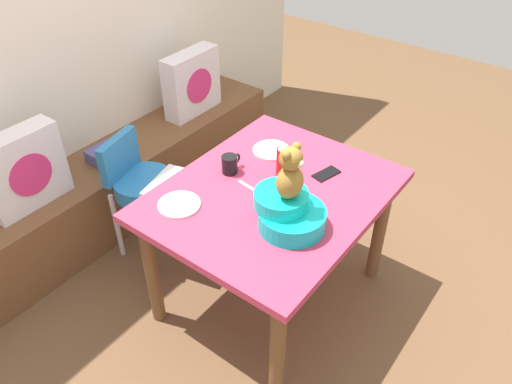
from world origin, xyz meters
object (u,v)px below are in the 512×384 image
Objects in this scene: dining_table at (272,209)px; teddy_bear at (290,174)px; ketchup_bottle at (283,160)px; pillow_floral_right at (192,83)px; dinner_plate_far at (179,205)px; dinner_plate_near at (271,150)px; highchair at (142,184)px; cell_phone at (326,174)px; book_stack at (105,154)px; infant_seat_teal at (288,212)px; coffee_mug at (230,164)px; pillow_floral_left at (23,170)px.

teddy_bear is at bearing -128.51° from dining_table.
pillow_floral_right is at bearing 63.65° from ketchup_bottle.
pillow_floral_right is 1.42m from dinner_plate_far.
teddy_bear reaches higher than dinner_plate_near.
highchair is 5.49× the size of cell_phone.
dining_table is 5.82× the size of dinner_plate_far.
dining_table is 0.37m from dinner_plate_near.
pillow_floral_right reaches higher than book_stack.
dinner_plate_near is 1.00× the size of dinner_plate_far.
ketchup_bottle is (-0.58, -1.16, 0.15)m from pillow_floral_right.
pillow_floral_right reaches higher than dinner_plate_far.
dining_table is at bearing 78.47° from cell_phone.
highchair is at bearing 89.89° from infant_seat_teal.
ketchup_bottle reaches higher than cell_phone.
pillow_floral_right is at bearing 57.88° from teddy_bear.
pillow_floral_right is 2.38× the size of ketchup_bottle.
dinner_plate_far reaches higher than dining_table.
ketchup_bottle is 0.23m from cell_phone.
coffee_mug is at bearing -127.37° from pillow_floral_right.
pillow_floral_left is at bearing 107.07° from teddy_bear.
ketchup_bottle is 0.92× the size of dinner_plate_near.
infant_seat_teal is 1.78× the size of ketchup_bottle.
highchair is 3.95× the size of dinner_plate_far.
cell_phone reaches higher than dining_table.
pillow_floral_left reaches higher than dinner_plate_far.
pillow_floral_left is 2.38× the size of ketchup_bottle.
ketchup_bottle is (0.73, -1.16, 0.15)m from pillow_floral_left.
infant_seat_teal reaches higher than coffee_mug.
highchair is 0.86m from ketchup_bottle.
pillow_floral_left is 2.20× the size of dinner_plate_near.
coffee_mug is at bearing 168.70° from dinner_plate_near.
pillow_floral_right is 1.66m from infant_seat_teal.
pillow_floral_right is at bearing 57.87° from infant_seat_teal.
coffee_mug is (0.16, 0.46, -0.02)m from infant_seat_teal.
infant_seat_teal is 0.21m from teddy_bear.
coffee_mug reaches higher than cell_phone.
coffee_mug is at bearing 70.72° from infant_seat_teal.
dinner_plate_far is 1.39× the size of cell_phone.
teddy_bear reaches higher than dinner_plate_far.
ketchup_bottle is 1.54× the size of coffee_mug.
dining_table is 0.30m from infant_seat_teal.
infant_seat_teal is 2.29× the size of cell_phone.
infant_seat_teal is at bearing -72.92° from pillow_floral_left.
teddy_bear reaches higher than infant_seat_teal.
highchair is 0.59m from dinner_plate_far.
dining_table is at bearing -143.36° from dinner_plate_near.
dinner_plate_near is 0.64m from dinner_plate_far.
dinner_plate_far is (-1.07, -0.92, 0.07)m from pillow_floral_right.
highchair is at bearing -43.92° from pillow_floral_left.
dinner_plate_near reaches higher than book_stack.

